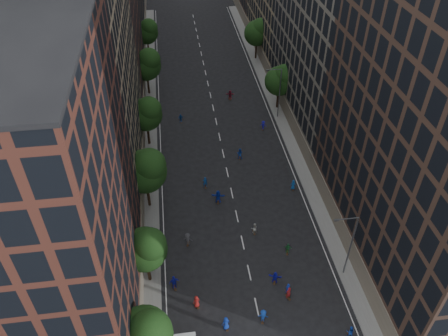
% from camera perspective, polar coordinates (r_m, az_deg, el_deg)
% --- Properties ---
extents(ground, '(240.00, 240.00, 0.00)m').
position_cam_1_polar(ground, '(70.19, -0.54, 3.87)').
color(ground, black).
rests_on(ground, ground).
extents(sidewalk_left, '(4.00, 105.00, 0.15)m').
position_cam_1_polar(sidewalk_left, '(76.19, -10.31, 6.40)').
color(sidewalk_left, slate).
rests_on(sidewalk_left, ground).
extents(sidewalk_right, '(4.00, 105.00, 0.15)m').
position_cam_1_polar(sidewalk_right, '(78.35, 7.58, 7.72)').
color(sidewalk_right, slate).
rests_on(sidewalk_right, ground).
extents(bldg_left_a, '(14.00, 22.00, 30.00)m').
position_cam_1_polar(bldg_left_a, '(39.71, -23.27, -5.06)').
color(bldg_left_a, '#4F271E').
rests_on(bldg_left_a, ground).
extents(bldg_left_b, '(14.00, 26.00, 34.00)m').
position_cam_1_polar(bldg_left_b, '(58.18, -19.40, 13.04)').
color(bldg_left_b, '#887659').
rests_on(bldg_left_b, ground).
extents(bldg_left_c, '(14.00, 20.00, 28.00)m').
position_cam_1_polar(bldg_left_c, '(80.28, -16.69, 18.35)').
color(bldg_left_c, '#4F271E').
rests_on(bldg_left_c, ground).
extents(bldg_right_b, '(14.00, 28.00, 33.00)m').
position_cam_1_polar(bldg_right_b, '(70.36, 15.28, 17.89)').
color(bldg_right_b, '#60594F').
rests_on(bldg_right_b, ground).
extents(tree_left_0, '(5.20, 5.20, 8.83)m').
position_cam_1_polar(tree_left_0, '(40.62, -10.22, -20.63)').
color(tree_left_0, black).
rests_on(tree_left_0, ground).
extents(tree_left_1, '(4.80, 4.80, 8.21)m').
position_cam_1_polar(tree_left_1, '(46.80, -10.13, -10.26)').
color(tree_left_1, black).
rests_on(tree_left_1, ground).
extents(tree_left_2, '(5.60, 5.60, 9.45)m').
position_cam_1_polar(tree_left_2, '(54.87, -10.14, -0.19)').
color(tree_left_2, black).
rests_on(tree_left_2, ground).
extents(tree_left_3, '(5.00, 5.00, 8.58)m').
position_cam_1_polar(tree_left_3, '(66.62, -10.07, 7.08)').
color(tree_left_3, black).
rests_on(tree_left_3, ground).
extents(tree_left_4, '(5.40, 5.40, 9.08)m').
position_cam_1_polar(tree_left_4, '(80.52, -10.05, 13.26)').
color(tree_left_4, black).
rests_on(tree_left_4, ground).
extents(tree_left_5, '(4.80, 4.80, 8.33)m').
position_cam_1_polar(tree_left_5, '(95.36, -10.01, 17.21)').
color(tree_left_5, black).
rests_on(tree_left_5, ground).
extents(tree_right_a, '(5.00, 5.00, 8.39)m').
position_cam_1_polar(tree_right_a, '(75.77, 7.41, 11.41)').
color(tree_right_a, black).
rests_on(tree_right_a, ground).
extents(tree_right_b, '(5.20, 5.20, 8.83)m').
position_cam_1_polar(tree_right_b, '(93.27, 4.46, 17.34)').
color(tree_right_b, black).
rests_on(tree_right_b, ground).
extents(streetlamp_near, '(2.64, 0.22, 9.06)m').
position_cam_1_polar(streetlamp_near, '(48.90, 16.06, -9.40)').
color(streetlamp_near, '#595B60').
rests_on(streetlamp_near, ground).
extents(streetlamp_far, '(2.64, 0.22, 9.06)m').
position_cam_1_polar(streetlamp_far, '(73.33, 7.12, 10.01)').
color(streetlamp_far, '#595B60').
rests_on(streetlamp_far, ground).
extents(skater_0, '(0.96, 0.76, 1.72)m').
position_cam_1_polar(skater_0, '(46.54, 0.25, -19.64)').
color(skater_0, '#132F9B').
rests_on(skater_0, ground).
extents(skater_1, '(0.61, 0.46, 1.50)m').
position_cam_1_polar(skater_1, '(49.42, 8.32, -15.31)').
color(skater_1, '#1631B3').
rests_on(skater_1, ground).
extents(skater_2, '(0.83, 0.69, 1.54)m').
position_cam_1_polar(skater_2, '(47.84, 16.12, -19.85)').
color(skater_2, '#1640B3').
rests_on(skater_2, ground).
extents(skater_3, '(1.18, 0.84, 1.65)m').
position_cam_1_polar(skater_3, '(47.18, 5.12, -18.71)').
color(skater_3, '#1541B2').
rests_on(skater_3, ground).
extents(skater_4, '(1.21, 0.70, 1.93)m').
position_cam_1_polar(skater_4, '(49.42, -6.51, -14.64)').
color(skater_4, '#1417A4').
rests_on(skater_4, ground).
extents(skater_5, '(1.55, 0.96, 1.60)m').
position_cam_1_polar(skater_5, '(50.02, 6.68, -14.04)').
color(skater_5, '#1619B5').
rests_on(skater_5, ground).
extents(skater_6, '(0.93, 0.79, 1.61)m').
position_cam_1_polar(skater_6, '(48.03, -3.61, -17.03)').
color(skater_6, maroon).
rests_on(skater_6, ground).
extents(skater_7, '(0.72, 0.61, 1.69)m').
position_cam_1_polar(skater_7, '(48.99, 8.42, -15.85)').
color(skater_7, maroon).
rests_on(skater_7, ground).
extents(skater_8, '(0.75, 0.59, 1.53)m').
position_cam_1_polar(skater_8, '(54.55, 3.98, -7.91)').
color(skater_8, silver).
rests_on(skater_8, ground).
extents(skater_9, '(1.27, 0.96, 1.74)m').
position_cam_1_polar(skater_9, '(53.31, -4.74, -9.26)').
color(skater_9, '#3A3B3F').
rests_on(skater_9, ground).
extents(skater_10, '(0.95, 0.62, 1.50)m').
position_cam_1_polar(skater_10, '(52.87, 8.33, -10.39)').
color(skater_10, '#216E35').
rests_on(skater_10, ground).
extents(skater_11, '(1.89, 0.94, 1.95)m').
position_cam_1_polar(skater_11, '(58.16, -0.77, -3.80)').
color(skater_11, '#1532B1').
rests_on(skater_11, ground).
extents(skater_12, '(0.77, 0.55, 1.50)m').
position_cam_1_polar(skater_12, '(61.00, 9.01, -2.22)').
color(skater_12, '#114491').
rests_on(skater_12, ground).
extents(skater_13, '(0.63, 0.43, 1.70)m').
position_cam_1_polar(skater_13, '(60.57, -2.48, -1.89)').
color(skater_13, '#13459B').
rests_on(skater_13, ground).
extents(skater_14, '(1.03, 0.91, 1.77)m').
position_cam_1_polar(skater_14, '(65.54, 2.06, 1.87)').
color(skater_14, '#153CAC').
rests_on(skater_14, ground).
extents(skater_15, '(1.14, 0.90, 1.55)m').
position_cam_1_polar(skater_15, '(72.20, 5.14, 5.56)').
color(skater_15, '#1613A1').
rests_on(skater_15, ground).
extents(skater_16, '(0.93, 0.51, 1.51)m').
position_cam_1_polar(skater_16, '(74.04, -5.67, 6.45)').
color(skater_16, '#144CAA').
rests_on(skater_16, ground).
extents(skater_17, '(1.67, 0.71, 1.75)m').
position_cam_1_polar(skater_17, '(80.13, 0.80, 9.51)').
color(skater_17, maroon).
rests_on(skater_17, ground).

